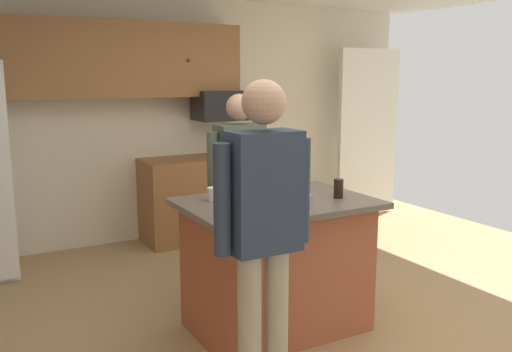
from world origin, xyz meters
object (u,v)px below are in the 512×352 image
Objects in this scene: glass_short_whisky at (269,184)px; tumbler_amber at (338,189)px; kitchen_island at (277,264)px; glass_dark_ale at (236,198)px; glass_pilsner at (300,197)px; mug_blue_stoneware at (214,194)px; microwave_over_range at (221,105)px; person_guest_left at (240,179)px; person_guest_right at (263,220)px; serving_tray at (274,198)px; mug_ceramic_white at (250,190)px.

tumbler_amber is at bearing -45.52° from glass_short_whisky.
glass_dark_ale is at bearing -164.96° from kitchen_island.
glass_pilsner is at bearing -161.47° from tumbler_amber.
glass_pilsner reaches higher than mug_blue_stoneware.
kitchen_island is (-0.67, -2.31, -0.98)m from microwave_over_range.
glass_dark_ale is at bearing -20.07° from person_guest_left.
mug_blue_stoneware is at bearing 28.22° from person_guest_right.
serving_tray is at bearing 1.50° from person_guest_right.
mug_blue_stoneware is at bearing -178.40° from glass_short_whisky.
serving_tray is at bearing -1.69° from person_guest_left.
glass_pilsner is (-0.41, -0.14, 0.01)m from tumbler_amber.
glass_dark_ale is 1.11× the size of tumbler_amber.
person_guest_left is (0.12, 0.79, 0.46)m from kitchen_island.
mug_blue_stoneware is (-0.01, 0.31, -0.03)m from glass_dark_ale.
kitchen_island is 8.16× the size of glass_pilsner.
person_guest_right is 0.99m from mug_ceramic_white.
person_guest_right reaches higher than tumbler_amber.
glass_short_whisky reaches higher than serving_tray.
microwave_over_range is at bearing 63.44° from mug_blue_stoneware.
kitchen_island is 0.66m from mug_blue_stoneware.
kitchen_island is 0.74× the size of person_guest_right.
glass_dark_ale is (-1.04, -2.41, -0.45)m from microwave_over_range.
microwave_over_range is 2.23m from glass_short_whisky.
person_guest_right is at bearing -114.35° from mug_ceramic_white.
person_guest_left reaches higher than tumbler_amber.
tumbler_amber is (0.51, -0.35, 0.02)m from mug_ceramic_white.
person_guest_right reaches higher than mug_ceramic_white.
mug_blue_stoneware is at bearing 156.24° from tumbler_amber.
mug_ceramic_white is 0.50m from glass_pilsner.
microwave_over_range is at bearing 83.94° from tumbler_amber.
glass_dark_ale reaches higher than serving_tray.
mug_ceramic_white is 0.22m from serving_tray.
serving_tray is at bearing 94.17° from glass_pilsner.
mug_blue_stoneware is (-0.79, 0.35, -0.02)m from tumbler_amber.
microwave_over_range is 4.41× the size of mug_ceramic_white.
microwave_over_range reaches higher than mug_ceramic_white.
kitchen_island is at bearing 89.61° from glass_pilsner.
mug_blue_stoneware is (-0.44, -0.01, -0.03)m from glass_short_whisky.
mug_ceramic_white is 0.97× the size of mug_blue_stoneware.
mug_blue_stoneware is 0.30× the size of serving_tray.
mug_ceramic_white is (-0.21, -0.58, 0.04)m from person_guest_left.
glass_short_whisky is 0.50m from glass_pilsner.
microwave_over_range is 3.25m from person_guest_right.
tumbler_amber is at bearing -3.18° from glass_dark_ale.
glass_pilsner is at bearing -90.39° from kitchen_island.
glass_dark_ale is at bearing -163.05° from serving_tray.
glass_dark_ale is at bearing 176.82° from tumbler_amber.
person_guest_right is 1.08× the size of person_guest_left.
glass_short_whisky is 1.08× the size of mug_blue_stoneware.
microwave_over_range is at bearing 73.77° from kitchen_island.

